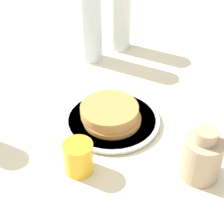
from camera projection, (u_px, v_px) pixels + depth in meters
The scene contains 7 objects.
ground_plane at pixel (106, 126), 0.91m from camera, with size 4.00×4.00×0.00m, color beige.
plate at pixel (112, 120), 0.91m from camera, with size 0.23×0.23×0.01m.
pancake_stack at pixel (110, 113), 0.90m from camera, with size 0.15×0.14×0.04m.
juice_glass at pixel (79, 157), 0.78m from camera, with size 0.06×0.06×0.07m.
cream_jug at pixel (202, 156), 0.76m from camera, with size 0.08×0.08×0.12m.
water_bottle_near at pixel (90, 22), 1.08m from camera, with size 0.07×0.07×0.26m.
water_bottle_mid at pixel (120, 18), 1.15m from camera, with size 0.07×0.07×0.21m.
Camera 1 is at (-0.39, 0.57, 0.60)m, focal length 60.00 mm.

